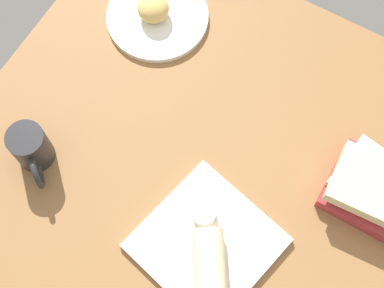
# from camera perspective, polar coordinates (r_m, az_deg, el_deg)

# --- Properties ---
(dining_table) EXTENTS (1.10, 0.90, 0.04)m
(dining_table) POSITION_cam_1_polar(r_m,az_deg,el_deg) (1.18, 3.77, -2.61)
(dining_table) COLOR olive
(dining_table) RESTS_ON ground
(round_plate) EXTENTS (0.23, 0.23, 0.01)m
(round_plate) POSITION_cam_1_polar(r_m,az_deg,el_deg) (1.32, -3.53, 12.81)
(round_plate) COLOR white
(round_plate) RESTS_ON dining_table
(scone_pastry) EXTENTS (0.08, 0.08, 0.05)m
(scone_pastry) POSITION_cam_1_polar(r_m,az_deg,el_deg) (1.29, -3.98, 13.62)
(scone_pastry) COLOR #D6B462
(scone_pastry) RESTS_ON round_plate
(square_plate) EXTENTS (0.29, 0.29, 0.02)m
(square_plate) POSITION_cam_1_polar(r_m,az_deg,el_deg) (1.11, 1.50, -10.07)
(square_plate) COLOR silver
(square_plate) RESTS_ON dining_table
(sauce_cup) EXTENTS (0.05, 0.05, 0.02)m
(sauce_cup) POSITION_cam_1_polar(r_m,az_deg,el_deg) (1.11, 1.24, -7.12)
(sauce_cup) COLOR silver
(sauce_cup) RESTS_ON square_plate
(breakfast_wrap) EXTENTS (0.12, 0.13, 0.06)m
(breakfast_wrap) POSITION_cam_1_polar(r_m,az_deg,el_deg) (1.07, 1.80, -11.96)
(breakfast_wrap) COLOR beige
(breakfast_wrap) RESTS_ON square_plate
(book_stack) EXTENTS (0.22, 0.17, 0.09)m
(book_stack) POSITION_cam_1_polar(r_m,az_deg,el_deg) (1.17, 18.96, -4.81)
(book_stack) COLOR #A53338
(book_stack) RESTS_ON dining_table
(coffee_mug) EXTENTS (0.11, 0.10, 0.10)m
(coffee_mug) POSITION_cam_1_polar(r_m,az_deg,el_deg) (1.17, -16.08, -0.47)
(coffee_mug) COLOR #262628
(coffee_mug) RESTS_ON dining_table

